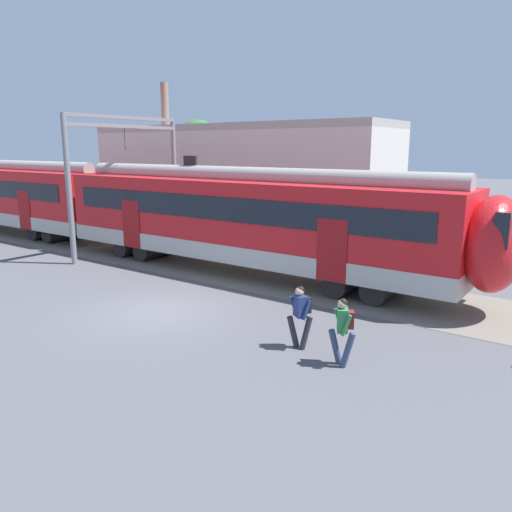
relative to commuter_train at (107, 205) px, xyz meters
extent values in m
plane|color=#515156|center=(9.57, -5.59, -2.25)|extent=(160.00, 160.00, 0.00)
cube|color=slate|center=(-2.48, 0.00, -2.25)|extent=(80.00, 4.40, 0.01)
cube|color=#B7B2AD|center=(8.52, 0.00, -1.20)|extent=(18.00, 3.06, 0.70)
cube|color=red|center=(8.52, 0.00, 0.35)|extent=(18.00, 3.00, 2.40)
cube|color=black|center=(8.52, -1.51, 0.55)|extent=(16.56, 0.03, 0.90)
cube|color=maroon|center=(13.47, -1.52, -0.50)|extent=(1.10, 0.04, 2.10)
cube|color=maroon|center=(3.57, -1.52, -0.50)|extent=(1.10, 0.04, 2.10)
cylinder|color=#9C9793|center=(8.52, 0.00, 1.73)|extent=(17.64, 0.70, 0.70)
cube|color=black|center=(5.82, 0.00, 2.28)|extent=(0.70, 0.12, 0.40)
cylinder|color=black|center=(14.80, 0.00, -1.80)|extent=(0.90, 2.40, 0.90)
cylinder|color=black|center=(13.40, 0.00, -1.80)|extent=(0.90, 2.40, 0.90)
cylinder|color=black|center=(3.64, 0.00, -1.80)|extent=(0.90, 2.40, 0.90)
cylinder|color=black|center=(2.24, 0.00, -1.80)|extent=(0.90, 2.40, 0.90)
ellipsoid|color=red|center=(18.07, 0.00, 0.00)|extent=(1.80, 2.85, 2.95)
cube|color=black|center=(18.42, 0.00, 0.60)|extent=(0.40, 2.40, 1.00)
cube|color=#B7B2AD|center=(-10.08, 0.00, -1.20)|extent=(18.00, 3.06, 0.70)
cube|color=red|center=(-10.08, 0.00, 0.35)|extent=(18.00, 3.00, 2.40)
cube|color=maroon|center=(-5.13, -1.52, -0.50)|extent=(1.10, 0.04, 2.10)
cylinder|color=#9C9793|center=(-10.08, 0.00, 1.73)|extent=(17.64, 0.70, 0.70)
cylinder|color=black|center=(-3.80, 0.00, -1.80)|extent=(0.90, 2.40, 0.90)
cylinder|color=black|center=(-5.20, 0.00, -1.80)|extent=(0.90, 2.40, 0.90)
cylinder|color=#28282D|center=(14.52, -5.60, -1.82)|extent=(0.33, 0.37, 0.87)
cylinder|color=#28282D|center=(14.83, -5.48, -1.82)|extent=(0.33, 0.37, 0.87)
cube|color=navy|center=(14.68, -5.54, -1.11)|extent=(0.43, 0.40, 0.56)
cylinder|color=navy|center=(14.90, -5.60, -1.16)|extent=(0.22, 0.25, 0.52)
cylinder|color=navy|center=(14.45, -5.48, -1.16)|extent=(0.22, 0.25, 0.52)
sphere|color=beige|center=(14.67, -5.56, -0.72)|extent=(0.22, 0.22, 0.22)
sphere|color=black|center=(14.68, -5.54, -0.69)|extent=(0.20, 0.20, 0.20)
cube|color=black|center=(14.78, -5.40, -1.09)|extent=(0.32, 0.29, 0.40)
cylinder|color=navy|center=(15.86, -5.85, -1.82)|extent=(0.38, 0.30, 0.87)
cylinder|color=navy|center=(16.19, -5.88, -1.82)|extent=(0.38, 0.30, 0.87)
cube|color=#2D7F47|center=(16.02, -5.86, -1.11)|extent=(0.38, 0.43, 0.56)
cylinder|color=#2D7F47|center=(16.20, -6.02, -1.16)|extent=(0.26, 0.20, 0.52)
cylinder|color=#2D7F47|center=(15.85, -5.71, -1.16)|extent=(0.26, 0.20, 0.52)
sphere|color=tan|center=(16.00, -5.87, -0.72)|extent=(0.22, 0.22, 0.22)
sphere|color=black|center=(16.02, -5.86, -0.69)|extent=(0.20, 0.20, 0.20)
cube|color=maroon|center=(16.18, -5.78, -1.09)|extent=(0.27, 0.32, 0.40)
cylinder|color=gray|center=(1.63, -3.20, 1.00)|extent=(0.24, 0.24, 6.50)
cylinder|color=gray|center=(1.63, 3.20, 1.00)|extent=(0.24, 0.24, 6.50)
cube|color=gray|center=(1.63, 0.00, 4.20)|extent=(0.20, 6.40, 0.16)
cube|color=gray|center=(1.63, 0.00, 3.80)|extent=(0.20, 6.40, 0.16)
cylinder|color=black|center=(1.63, 0.00, 3.20)|extent=(0.03, 0.03, 1.00)
cube|color=beige|center=(1.97, 8.02, 0.75)|extent=(19.39, 5.00, 6.00)
cube|color=#A7A39B|center=(1.97, 8.02, 3.95)|extent=(19.39, 5.00, 0.40)
cylinder|color=#8C6656|center=(-3.85, 8.02, 5.35)|extent=(0.50, 0.50, 3.20)
cylinder|color=brown|center=(-6.33, 13.87, -0.19)|extent=(0.32, 0.32, 4.13)
sphere|color=#2D662D|center=(-6.33, 13.87, 3.15)|extent=(3.64, 3.64, 3.64)
camera|label=1|loc=(20.85, -16.00, 2.83)|focal=35.00mm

